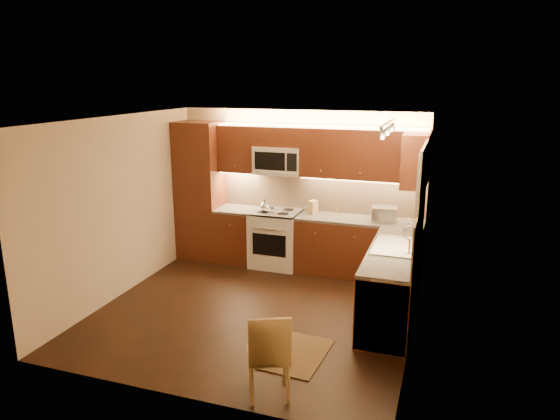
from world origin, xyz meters
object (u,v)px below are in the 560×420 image
(kettle, at_px, (265,206))
(soap_bottle, at_px, (408,224))
(sink, at_px, (395,241))
(toaster_oven, at_px, (384,214))
(stove, at_px, (276,238))
(microwave, at_px, (279,160))
(dining_chair, at_px, (269,353))
(knife_block, at_px, (313,207))

(kettle, height_order, soap_bottle, kettle)
(sink, bearing_deg, toaster_oven, 104.29)
(stove, bearing_deg, microwave, 90.00)
(sink, distance_m, dining_chair, 2.48)
(stove, distance_m, kettle, 0.59)
(knife_block, bearing_deg, kettle, -143.85)
(sink, bearing_deg, soap_bottle, 83.37)
(sink, height_order, toaster_oven, toaster_oven)
(microwave, distance_m, kettle, 0.75)
(kettle, xyz_separation_m, toaster_oven, (1.85, 0.14, -0.01))
(microwave, bearing_deg, sink, -32.21)
(stove, bearing_deg, sink, -29.36)
(stove, bearing_deg, dining_chair, -72.03)
(dining_chair, bearing_deg, stove, 83.60)
(stove, xyz_separation_m, toaster_oven, (1.71, 0.03, 0.55))
(knife_block, distance_m, soap_bottle, 1.57)
(knife_block, xyz_separation_m, dining_chair, (0.51, -3.47, -0.56))
(microwave, relative_size, sink, 0.88)
(microwave, bearing_deg, knife_block, -2.74)
(knife_block, relative_size, soap_bottle, 1.21)
(sink, bearing_deg, knife_block, 139.00)
(stove, height_order, microwave, microwave)
(microwave, distance_m, sink, 2.48)
(soap_bottle, height_order, dining_chair, soap_bottle)
(microwave, distance_m, knife_block, 0.92)
(stove, relative_size, microwave, 1.21)
(kettle, relative_size, knife_block, 0.99)
(stove, distance_m, soap_bottle, 2.18)
(kettle, bearing_deg, microwave, 60.34)
(kettle, distance_m, toaster_oven, 1.85)
(stove, relative_size, soap_bottle, 5.24)
(microwave, relative_size, soap_bottle, 4.33)
(microwave, bearing_deg, toaster_oven, -3.59)
(microwave, bearing_deg, stove, -90.00)
(sink, relative_size, dining_chair, 0.96)
(stove, height_order, kettle, kettle)
(kettle, xyz_separation_m, soap_bottle, (2.23, -0.22, -0.04))
(sink, bearing_deg, dining_chair, -112.03)
(kettle, relative_size, soap_bottle, 1.19)
(microwave, xyz_separation_m, kettle, (-0.14, -0.25, -0.70))
(kettle, bearing_deg, soap_bottle, -5.41)
(stove, xyz_separation_m, microwave, (0.00, 0.14, 1.26))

